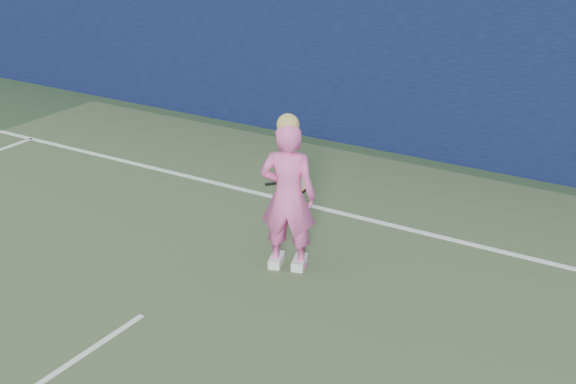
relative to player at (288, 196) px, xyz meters
The scene contains 4 objects.
ground 2.74m from the player, 103.55° to the right, with size 80.00×80.00×0.00m, color #2C4228.
backstop_wall 4.03m from the player, 98.83° to the left, with size 24.00×0.40×2.50m, color #0C0F34.
player is the anchor object (origin of this frame).
racket 0.41m from the player, 112.03° to the left, with size 0.53×0.14×0.28m.
Camera 1 is at (4.46, -3.70, 3.84)m, focal length 50.00 mm.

